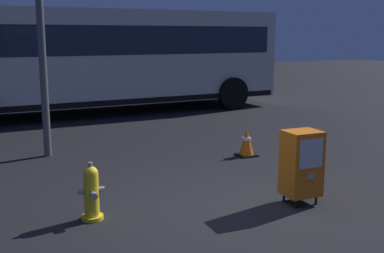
# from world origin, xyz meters

# --- Properties ---
(ground_plane) EXTENTS (60.00, 60.00, 0.00)m
(ground_plane) POSITION_xyz_m (0.00, 0.00, 0.00)
(ground_plane) COLOR black
(fire_hydrant) EXTENTS (0.33, 0.32, 0.75)m
(fire_hydrant) POSITION_xyz_m (-1.47, 0.28, 0.35)
(fire_hydrant) COLOR yellow
(fire_hydrant) RESTS_ON ground_plane
(newspaper_box_primary) EXTENTS (0.48, 0.42, 1.02)m
(newspaper_box_primary) POSITION_xyz_m (1.31, -0.25, 0.57)
(newspaper_box_primary) COLOR black
(newspaper_box_primary) RESTS_ON ground_plane
(traffic_cone) EXTENTS (0.36, 0.36, 0.53)m
(traffic_cone) POSITION_xyz_m (1.93, 2.34, 0.26)
(traffic_cone) COLOR black
(traffic_cone) RESTS_ON ground_plane
(bus_near) EXTENTS (10.64, 3.33, 3.00)m
(bus_near) POSITION_xyz_m (0.69, 8.66, 1.71)
(bus_near) COLOR beige
(bus_near) RESTS_ON ground_plane
(bus_far) EXTENTS (10.61, 3.19, 3.00)m
(bus_far) POSITION_xyz_m (-0.74, 13.14, 1.71)
(bus_far) COLOR #4C5156
(bus_far) RESTS_ON ground_plane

